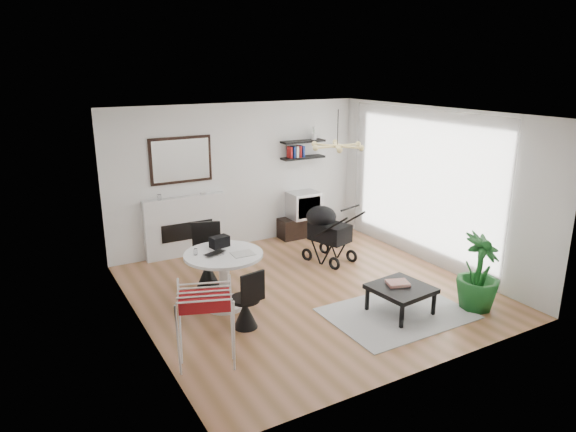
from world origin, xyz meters
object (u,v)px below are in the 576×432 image
crt_tv (303,205)px  drying_rack (206,327)px  fireplace (185,219)px  potted_plant (479,272)px  dining_table (224,271)px  stroller (327,235)px  coffee_table (401,289)px  tv_console (304,226)px

crt_tv → drying_rack: drying_rack is taller
drying_rack → fireplace: bearing=94.8°
potted_plant → dining_table: bearing=149.5°
stroller → coffee_table: stroller is taller
tv_console → dining_table: size_ratio=0.96×
fireplace → tv_console: (2.44, -0.12, -0.48)m
tv_console → drying_rack: drying_rack is taller
tv_console → potted_plant: size_ratio=0.98×
drying_rack → tv_console: bearing=65.8°
fireplace → potted_plant: size_ratio=1.97×
coffee_table → potted_plant: (1.04, -0.42, 0.19)m
coffee_table → stroller: bearing=83.7°
tv_console → coffee_table: size_ratio=1.30×
fireplace → drying_rack: 3.78m
crt_tv → coffee_table: bearing=-99.0°
crt_tv → dining_table: size_ratio=0.54×
tv_console → fireplace: bearing=177.1°
tv_console → crt_tv: 0.46m
tv_console → drying_rack: 4.93m
dining_table → potted_plant: 3.59m
dining_table → stroller: stroller is taller
tv_console → coffee_table: 3.63m
stroller → fireplace: bearing=127.3°
dining_table → fireplace: bearing=84.6°
fireplace → crt_tv: (2.40, -0.12, -0.02)m
stroller → potted_plant: size_ratio=0.99×
dining_table → drying_rack: (-0.78, -1.34, -0.03)m
tv_console → potted_plant: potted_plant is taller
potted_plant → fireplace: bearing=124.9°
fireplace → coffee_table: bearing=-63.6°
crt_tv → drying_rack: (-3.40, -3.51, -0.16)m
fireplace → coffee_table: 4.14m
crt_tv → potted_plant: size_ratio=0.54×
dining_table → stroller: bearing=19.5°
potted_plant → crt_tv: bearing=96.9°
crt_tv → coffee_table: crt_tv is taller
fireplace → drying_rack: fireplace is taller
fireplace → tv_console: fireplace is taller
fireplace → tv_console: 2.49m
dining_table → coffee_table: bearing=-34.4°
dining_table → drying_rack: bearing=-120.3°
crt_tv → stroller: size_ratio=0.55×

